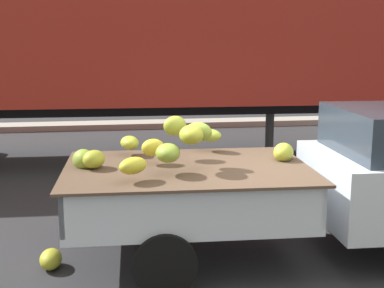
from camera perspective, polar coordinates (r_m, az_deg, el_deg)
The scene contains 5 objects.
ground at distance 6.23m, azimuth 7.66°, elevation -12.35°, with size 220.00×220.00×0.00m, color #28282B.
curb_strip at distance 15.28m, azimuth -2.07°, elevation 2.19°, with size 80.00×0.80×0.16m, color gray.
pickup_truck at distance 6.44m, azimuth 16.48°, elevation -3.62°, with size 4.86×2.03×1.70m.
semi_trailer at distance 10.85m, azimuth -9.16°, elevation 11.41°, with size 12.07×2.93×3.95m.
fallen_banana_bunch_near_tailgate at distance 6.15m, azimuth -14.95°, elevation -11.88°, with size 0.35×0.24×0.22m, color #A5A629.
Camera 1 is at (-1.61, -5.48, 2.48)m, focal length 49.57 mm.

